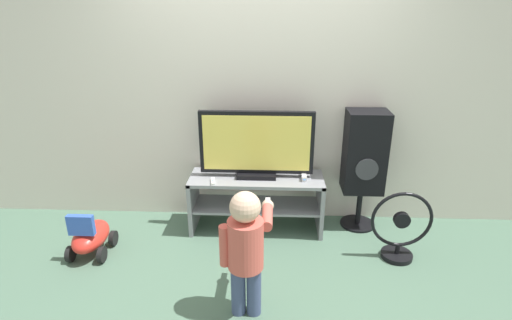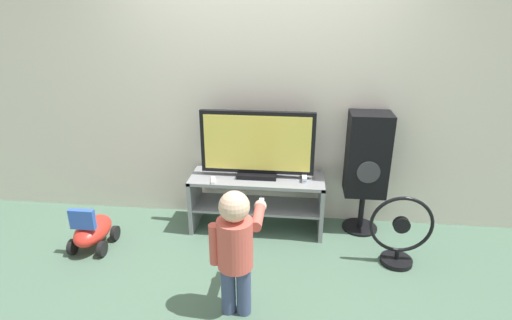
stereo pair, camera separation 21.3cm
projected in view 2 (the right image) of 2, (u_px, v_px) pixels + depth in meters
ground_plane at (254, 239)px, 3.63m from camera, size 16.00×16.00×0.00m
wall_back at (261, 86)px, 3.61m from camera, size 10.00×0.06×2.60m
tv_stand at (257, 195)px, 3.69m from camera, size 1.22×0.42×0.53m
television at (257, 145)px, 3.54m from camera, size 1.01×0.20×0.61m
game_console at (304, 177)px, 3.57m from camera, size 0.04×0.17×0.05m
remote_primary at (213, 180)px, 3.53m from camera, size 0.05×0.13×0.03m
child at (236, 244)px, 2.59m from camera, size 0.35×0.51×0.92m
speaker_tower at (367, 157)px, 3.54m from camera, size 0.36×0.33×1.13m
floor_fan at (400, 234)px, 3.20m from camera, size 0.50×0.26×0.61m
ride_on_toy at (92, 231)px, 3.45m from camera, size 0.30×0.45×0.43m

